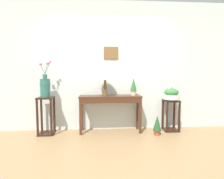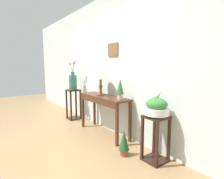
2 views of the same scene
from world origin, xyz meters
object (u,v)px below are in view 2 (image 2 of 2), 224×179
object	(u,v)px
table_lamp	(101,75)
pedestal_stand_right	(155,139)
flower_vase_tall_left	(73,81)
potted_plant_on_console	(120,88)
console_table	(103,102)
planter_bowl_wide_right	(157,107)
pedestal_stand_left	(74,104)
potted_plant_floor	(124,142)

from	to	relation	value
table_lamp	pedestal_stand_right	bearing A→B (deg)	-0.12
table_lamp	flower_vase_tall_left	bearing A→B (deg)	-177.66
potted_plant_on_console	flower_vase_tall_left	distance (m)	1.81
console_table	planter_bowl_wide_right	world-z (taller)	planter_bowl_wide_right
console_table	flower_vase_tall_left	bearing A→B (deg)	-178.84
console_table	flower_vase_tall_left	size ratio (longest dim) A/B	1.75
pedestal_stand_left	potted_plant_floor	xyz separation A→B (m)	(2.24, -0.22, -0.17)
flower_vase_tall_left	pedestal_stand_right	distance (m)	2.71
potted_plant_on_console	table_lamp	bearing A→B (deg)	-178.78
console_table	pedestal_stand_left	distance (m)	1.34
pedestal_stand_right	potted_plant_floor	bearing A→B (deg)	-145.39
potted_plant_on_console	potted_plant_floor	distance (m)	0.92
table_lamp	potted_plant_on_console	xyz separation A→B (m)	(0.60, 0.01, -0.20)
pedestal_stand_right	potted_plant_floor	xyz separation A→B (m)	(-0.38, -0.26, -0.12)
potted_plant_on_console	planter_bowl_wide_right	size ratio (longest dim) A/B	1.04
console_table	flower_vase_tall_left	world-z (taller)	flower_vase_tall_left
pedestal_stand_right	planter_bowl_wide_right	xyz separation A→B (m)	(-0.00, 0.00, 0.46)
console_table	table_lamp	distance (m)	0.53
console_table	potted_plant_on_console	distance (m)	0.59
potted_plant_floor	table_lamp	bearing A→B (deg)	165.54
table_lamp	potted_plant_floor	distance (m)	1.44
table_lamp	console_table	bearing A→B (deg)	-12.00
flower_vase_tall_left	pedestal_stand_left	bearing A→B (deg)	159.80
pedestal_stand_left	pedestal_stand_right	bearing A→B (deg)	1.01
potted_plant_on_console	pedestal_stand_left	size ratio (longest dim) A/B	0.48
pedestal_stand_right	planter_bowl_wide_right	bearing A→B (deg)	166.69
table_lamp	potted_plant_floor	bearing A→B (deg)	-14.46
planter_bowl_wide_right	pedestal_stand_right	bearing A→B (deg)	-13.31
table_lamp	planter_bowl_wide_right	size ratio (longest dim) A/B	1.47
planter_bowl_wide_right	table_lamp	bearing A→B (deg)	179.89
console_table	table_lamp	size ratio (longest dim) A/B	2.49
table_lamp	planter_bowl_wide_right	world-z (taller)	table_lamp
pedestal_stand_right	console_table	bearing A→B (deg)	-179.14
console_table	pedestal_stand_right	xyz separation A→B (m)	(1.31, 0.02, -0.33)
pedestal_stand_left	potted_plant_on_console	bearing A→B (deg)	1.96
potted_plant_on_console	flower_vase_tall_left	xyz separation A→B (m)	(-1.81, -0.06, 0.02)
console_table	potted_plant_on_console	world-z (taller)	potted_plant_on_console
flower_vase_tall_left	potted_plant_floor	size ratio (longest dim) A/B	1.81
console_table	potted_plant_floor	bearing A→B (deg)	-14.74
pedestal_stand_left	pedestal_stand_right	xyz separation A→B (m)	(2.63, 0.05, -0.05)
table_lamp	pedestal_stand_right	size ratio (longest dim) A/B	0.77
console_table	table_lamp	bearing A→B (deg)	168.00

